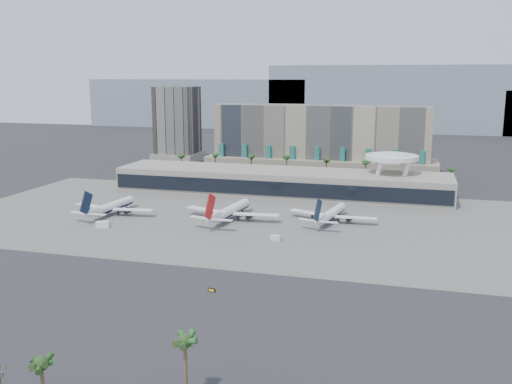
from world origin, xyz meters
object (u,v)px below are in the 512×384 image
(taxiway_sign, at_px, (212,290))
(airliner_centre, at_px, (230,211))
(airliner_right, at_px, (331,214))
(service_vehicle_b, at_px, (276,238))
(service_vehicle_a, at_px, (102,224))
(airliner_left, at_px, (111,207))

(taxiway_sign, bearing_deg, airliner_centre, 114.38)
(airliner_right, xyz_separation_m, service_vehicle_b, (-15.74, -32.38, -2.43))
(airliner_right, relative_size, service_vehicle_a, 7.67)
(airliner_right, relative_size, service_vehicle_b, 10.19)
(airliner_centre, distance_m, service_vehicle_a, 52.07)
(airliner_centre, distance_m, taxiway_sign, 81.43)
(service_vehicle_b, bearing_deg, airliner_left, 173.51)
(service_vehicle_a, relative_size, service_vehicle_b, 1.33)
(airliner_centre, bearing_deg, service_vehicle_a, -143.96)
(airliner_centre, distance_m, service_vehicle_b, 35.78)
(airliner_centre, relative_size, service_vehicle_a, 8.65)
(service_vehicle_a, bearing_deg, taxiway_sign, -63.00)
(airliner_right, relative_size, taxiway_sign, 16.83)
(airliner_left, height_order, taxiway_sign, airliner_left)
(airliner_left, height_order, service_vehicle_a, airliner_left)
(airliner_left, xyz_separation_m, service_vehicle_b, (78.62, -19.57, -2.52))
(airliner_left, height_order, airliner_right, airliner_left)
(airliner_centre, relative_size, service_vehicle_b, 11.49)
(airliner_right, bearing_deg, service_vehicle_b, -105.52)
(airliner_left, bearing_deg, service_vehicle_b, -8.88)
(service_vehicle_b, relative_size, taxiway_sign, 1.65)
(airliner_centre, bearing_deg, taxiway_sign, -68.71)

